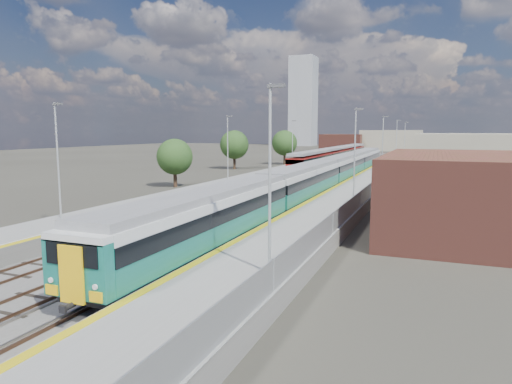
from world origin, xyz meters
The scene contains 11 objects.
ground centered at (0.00, 50.00, 0.00)m, with size 320.00×320.00×0.00m, color #47443A.
ballast_bed centered at (-2.25, 52.50, 0.03)m, with size 10.50×155.00×0.06m, color #565451.
tracks centered at (-1.65, 54.18, 0.11)m, with size 8.96×160.00×0.17m.
platform_right centered at (5.28, 52.49, 0.54)m, with size 4.70×155.00×8.52m.
platform_left centered at (-9.05, 52.49, 0.52)m, with size 4.30×155.00×8.52m.
buildings centered at (-18.12, 138.60, 10.70)m, with size 72.00×185.50×40.00m.
green_train centered at (1.50, 34.72, 2.12)m, with size 2.73×76.06×3.00m.
red_train centered at (-5.50, 73.54, 2.05)m, with size 2.74×55.65×3.46m.
tree_a centered at (-16.38, 32.27, 3.65)m, with size 4.28×4.28×5.81m.
tree_b centered at (-20.55, 58.87, 4.31)m, with size 5.05×5.05×6.84m.
tree_c centered at (-15.78, 72.80, 4.32)m, with size 5.07×5.07×6.87m.
Camera 1 is at (12.65, -14.80, 6.70)m, focal length 32.00 mm.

